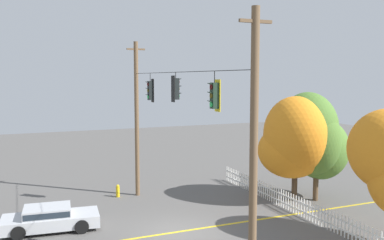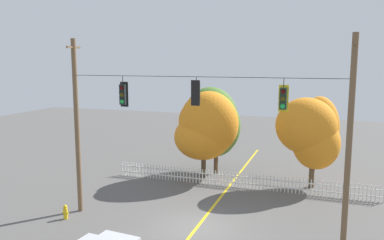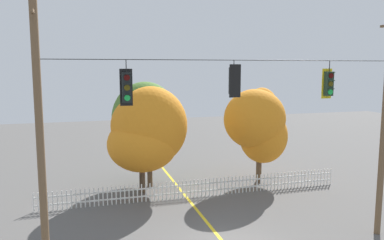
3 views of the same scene
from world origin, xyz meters
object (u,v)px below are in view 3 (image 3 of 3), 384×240
(traffic_signal_southbound_primary, at_px, (329,84))
(autumn_maple_mid, at_px, (148,127))
(traffic_signal_northbound_primary, at_px, (234,81))
(traffic_signal_northbound_secondary, at_px, (127,87))
(autumn_oak_far_east, at_px, (259,125))
(autumn_maple_near_fence, at_px, (146,132))

(traffic_signal_southbound_primary, height_order, autumn_maple_mid, traffic_signal_southbound_primary)
(traffic_signal_northbound_primary, bearing_deg, traffic_signal_northbound_secondary, 179.71)
(traffic_signal_southbound_primary, bearing_deg, autumn_oak_far_east, 82.78)
(traffic_signal_southbound_primary, bearing_deg, autumn_maple_mid, 121.88)
(traffic_signal_northbound_secondary, distance_m, autumn_maple_near_fence, 8.62)
(traffic_signal_northbound_secondary, bearing_deg, traffic_signal_southbound_primary, -0.00)
(traffic_signal_northbound_primary, height_order, traffic_signal_southbound_primary, same)
(autumn_oak_far_east, bearing_deg, traffic_signal_northbound_secondary, -137.21)
(traffic_signal_southbound_primary, bearing_deg, autumn_maple_near_fence, 127.20)
(traffic_signal_southbound_primary, distance_m, autumn_maple_mid, 11.13)
(autumn_maple_near_fence, bearing_deg, autumn_maple_mid, 75.50)
(traffic_signal_southbound_primary, height_order, autumn_oak_far_east, traffic_signal_southbound_primary)
(autumn_maple_near_fence, relative_size, autumn_maple_mid, 0.97)
(traffic_signal_southbound_primary, height_order, autumn_maple_near_fence, traffic_signal_southbound_primary)
(traffic_signal_northbound_primary, bearing_deg, traffic_signal_southbound_primary, 0.27)
(traffic_signal_northbound_secondary, height_order, traffic_signal_northbound_primary, same)
(traffic_signal_northbound_secondary, xyz_separation_m, traffic_signal_southbound_primary, (7.86, -0.00, 0.04))
(traffic_signal_northbound_secondary, bearing_deg, autumn_oak_far_east, 42.79)
(autumn_maple_mid, bearing_deg, autumn_maple_near_fence, -104.50)
(autumn_oak_far_east, bearing_deg, autumn_maple_mid, 172.48)
(traffic_signal_southbound_primary, distance_m, autumn_maple_near_fence, 10.35)
(traffic_signal_northbound_primary, relative_size, traffic_signal_southbound_primary, 0.90)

